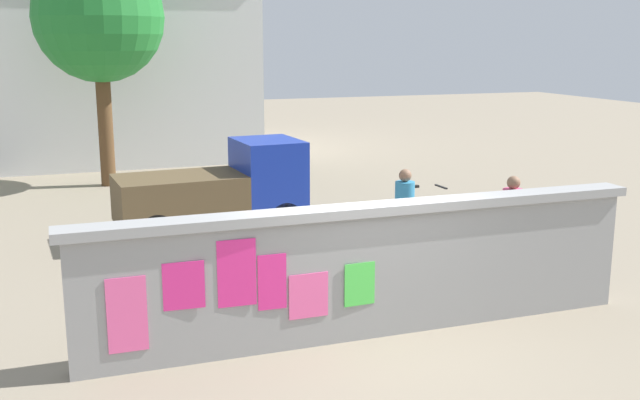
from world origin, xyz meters
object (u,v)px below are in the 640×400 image
at_px(bicycle_near, 221,297).
at_px(tree_roadside, 99,18).
at_px(bicycle_far, 420,214).
at_px(motorcycle, 341,253).
at_px(auto_rickshaw_truck, 220,190).
at_px(person_walking, 512,214).
at_px(person_bystander, 404,205).

bearing_deg(bicycle_near, tree_roadside, 93.84).
bearing_deg(bicycle_far, motorcycle, -137.73).
relative_size(motorcycle, bicycle_far, 1.11).
bearing_deg(auto_rickshaw_truck, bicycle_far, -15.61).
xyz_separation_m(auto_rickshaw_truck, bicycle_far, (3.84, -1.07, -0.54)).
relative_size(auto_rickshaw_truck, tree_roadside, 0.61).
bearing_deg(tree_roadside, bicycle_far, -52.06).
bearing_deg(tree_roadside, auto_rickshaw_truck, -74.16).
relative_size(bicycle_near, tree_roadside, 0.28).
xyz_separation_m(motorcycle, bicycle_far, (2.65, 2.41, -0.10)).
bearing_deg(person_walking, tree_roadside, 119.85).
relative_size(bicycle_near, bicycle_far, 0.97).
relative_size(motorcycle, tree_roadside, 0.32).
bearing_deg(tree_roadside, motorcycle, -73.08).
xyz_separation_m(bicycle_far, person_bystander, (-1.19, -1.69, 0.62)).
relative_size(auto_rickshaw_truck, bicycle_far, 2.16).
xyz_separation_m(bicycle_far, tree_roadside, (-5.55, 7.12, 3.95)).
xyz_separation_m(motorcycle, person_bystander, (1.46, 0.72, 0.52)).
distance_m(person_walking, tree_roadside, 12.01).
bearing_deg(bicycle_far, person_bystander, -125.10).
relative_size(person_walking, person_bystander, 1.00).
height_order(motorcycle, person_walking, person_walking).
height_order(bicycle_near, tree_roadside, tree_roadside).
height_order(bicycle_near, person_walking, person_walking).
bearing_deg(person_bystander, auto_rickshaw_truck, 133.72).
distance_m(auto_rickshaw_truck, person_walking, 5.64).
relative_size(auto_rickshaw_truck, person_bystander, 2.28).
bearing_deg(motorcycle, person_walking, -9.45).
bearing_deg(tree_roadside, person_bystander, -63.68).
distance_m(bicycle_far, tree_roadside, 9.86).
bearing_deg(auto_rickshaw_truck, tree_roadside, 105.84).
height_order(auto_rickshaw_truck, bicycle_near, auto_rickshaw_truck).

